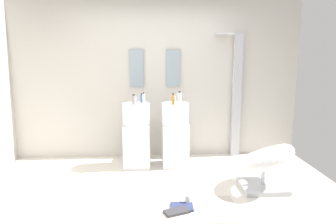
% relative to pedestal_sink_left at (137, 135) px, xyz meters
% --- Properties ---
extents(ground_plane, '(4.80, 3.60, 0.04)m').
position_rel_pedestal_sink_left_xyz_m(ground_plane, '(0.30, -1.11, -0.52)').
color(ground_plane, silver).
extents(rear_partition, '(4.80, 0.10, 2.60)m').
position_rel_pedestal_sink_left_xyz_m(rear_partition, '(0.30, 0.54, 0.80)').
color(rear_partition, beige).
rests_on(rear_partition, ground_plane).
extents(pedestal_sink_left, '(0.41, 0.41, 1.08)m').
position_rel_pedestal_sink_left_xyz_m(pedestal_sink_left, '(0.00, 0.00, 0.00)').
color(pedestal_sink_left, white).
rests_on(pedestal_sink_left, ground_plane).
extents(pedestal_sink_right, '(0.41, 0.41, 1.08)m').
position_rel_pedestal_sink_left_xyz_m(pedestal_sink_right, '(0.60, 0.00, 0.00)').
color(pedestal_sink_right, white).
rests_on(pedestal_sink_right, ground_plane).
extents(vanity_mirror_left, '(0.22, 0.03, 0.60)m').
position_rel_pedestal_sink_left_xyz_m(vanity_mirror_left, '(0.00, 0.47, 0.98)').
color(vanity_mirror_left, '#8C9EA8').
extents(vanity_mirror_right, '(0.22, 0.03, 0.60)m').
position_rel_pedestal_sink_left_xyz_m(vanity_mirror_right, '(0.60, 0.47, 0.98)').
color(vanity_mirror_right, '#8C9EA8').
extents(shower_column, '(0.49, 0.24, 2.05)m').
position_rel_pedestal_sink_left_xyz_m(shower_column, '(1.64, 0.42, 0.58)').
color(shower_column, '#B7BABF').
rests_on(shower_column, ground_plane).
extents(lounge_chair, '(1.10, 1.10, 0.65)m').
position_rel_pedestal_sink_left_xyz_m(lounge_chair, '(1.65, -0.95, -0.15)').
color(lounge_chair, '#B7BABF').
rests_on(lounge_chair, ground_plane).
extents(area_rug, '(0.98, 0.61, 0.01)m').
position_rel_pedestal_sink_left_xyz_m(area_rug, '(0.68, -1.45, -0.49)').
color(area_rug, beige).
rests_on(area_rug, ground_plane).
extents(magazine_charcoal, '(0.30, 0.23, 0.03)m').
position_rel_pedestal_sink_left_xyz_m(magazine_charcoal, '(0.48, -1.52, -0.47)').
color(magazine_charcoal, '#38383D').
rests_on(magazine_charcoal, area_rug).
extents(magazine_navy, '(0.26, 0.22, 0.02)m').
position_rel_pedestal_sink_left_xyz_m(magazine_navy, '(0.55, -1.41, -0.48)').
color(magazine_navy, navy).
rests_on(magazine_navy, area_rug).
extents(coffee_mug, '(0.07, 0.07, 0.11)m').
position_rel_pedestal_sink_left_xyz_m(coffee_mug, '(0.63, -1.32, -0.44)').
color(coffee_mug, white).
rests_on(coffee_mug, area_rug).
extents(soap_bottle_grey, '(0.06, 0.06, 0.15)m').
position_rel_pedestal_sink_left_xyz_m(soap_bottle_grey, '(-0.03, -0.12, 0.56)').
color(soap_bottle_grey, '#99999E').
rests_on(soap_bottle_grey, pedestal_sink_left).
extents(soap_bottle_amber, '(0.04, 0.04, 0.16)m').
position_rel_pedestal_sink_left_xyz_m(soap_bottle_amber, '(0.55, -0.13, 0.56)').
color(soap_bottle_amber, '#C68C38').
rests_on(soap_bottle_amber, pedestal_sink_right).
extents(soap_bottle_white, '(0.04, 0.04, 0.17)m').
position_rel_pedestal_sink_left_xyz_m(soap_bottle_white, '(0.12, 0.00, 0.56)').
color(soap_bottle_white, white).
rests_on(soap_bottle_white, pedestal_sink_left).
extents(soap_bottle_clear, '(0.06, 0.06, 0.20)m').
position_rel_pedestal_sink_left_xyz_m(soap_bottle_clear, '(0.64, -0.13, 0.58)').
color(soap_bottle_clear, silver).
rests_on(soap_bottle_clear, pedestal_sink_right).
extents(soap_bottle_blue, '(0.05, 0.05, 0.14)m').
position_rel_pedestal_sink_left_xyz_m(soap_bottle_blue, '(0.09, 0.08, 0.55)').
color(soap_bottle_blue, '#4C72B7').
rests_on(soap_bottle_blue, pedestal_sink_left).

